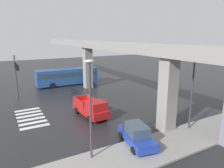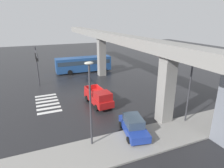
{
  "view_description": "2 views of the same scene",
  "coord_description": "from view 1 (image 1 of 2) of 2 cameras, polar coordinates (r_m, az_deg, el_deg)",
  "views": [
    {
      "loc": [
        22.96,
        -9.03,
        8.73
      ],
      "look_at": [
        0.77,
        3.35,
        2.82
      ],
      "focal_mm": 33.24,
      "sensor_mm": 36.0,
      "label": 1
    },
    {
      "loc": [
        24.13,
        -7.64,
        10.24
      ],
      "look_at": [
        0.38,
        2.33,
        1.54
      ],
      "focal_mm": 31.2,
      "sensor_mm": 36.0,
      "label": 2
    }
  ],
  "objects": [
    {
      "name": "crosswalk_stripes",
      "position": [
        24.7,
        -21.44,
        -8.55
      ],
      "size": [
        6.05,
        2.8,
        0.01
      ],
      "color": "silver",
      "rests_on": "ground"
    },
    {
      "name": "sidewalk_east",
      "position": [
        17.98,
        13.87,
        -16.1
      ],
      "size": [
        4.0,
        36.0,
        0.15
      ],
      "primitive_type": "cube",
      "color": "gray",
      "rests_on": "ground"
    },
    {
      "name": "street_lamp_near_corner",
      "position": [
        14.16,
        -6.03,
        -4.13
      ],
      "size": [
        0.44,
        0.7,
        7.24
      ],
      "color": "#38383D",
      "rests_on": "ground"
    },
    {
      "name": "elevated_overpass",
      "position": [
        26.63,
        1.09,
        9.33
      ],
      "size": [
        59.93,
        2.21,
        8.11
      ],
      "color": "gray",
      "rests_on": "ground"
    },
    {
      "name": "pickup_truck",
      "position": [
        22.92,
        -5.68,
        -6.73
      ],
      "size": [
        5.24,
        2.39,
        2.08
      ],
      "color": "red",
      "rests_on": "ground"
    },
    {
      "name": "city_bus",
      "position": [
        38.28,
        -12.17,
        2.24
      ],
      "size": [
        2.99,
        10.86,
        2.99
      ],
      "color": "#234C8C",
      "rests_on": "ground"
    },
    {
      "name": "street_lamp_mid_block",
      "position": [
        20.23,
        21.33,
        0.28
      ],
      "size": [
        0.44,
        0.7,
        7.24
      ],
      "color": "#38383D",
      "rests_on": "ground"
    },
    {
      "name": "traffic_signal_mast",
      "position": [
        29.48,
        -24.8,
        3.39
      ],
      "size": [
        6.49,
        0.32,
        6.2
      ],
      "color": "#38383D",
      "rests_on": "ground"
    },
    {
      "name": "ground_plane",
      "position": [
        26.17,
        -7.3,
        -6.51
      ],
      "size": [
        120.0,
        120.0,
        0.0
      ],
      "primitive_type": "plane",
      "color": "#232326"
    },
    {
      "name": "sedan_blue",
      "position": [
        17.54,
        6.74,
        -13.7
      ],
      "size": [
        4.55,
        2.54,
        1.72
      ],
      "color": "#1E3899",
      "rests_on": "ground"
    }
  ]
}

